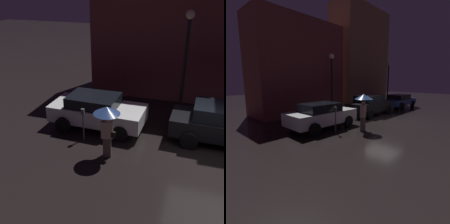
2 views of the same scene
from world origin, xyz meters
TOP-DOWN VIEW (x-y plane):
  - ground_plane at (0.00, 0.00)m, footprint 60.00×60.00m
  - building_facade_left at (-2.40, 6.50)m, footprint 7.67×3.00m
  - building_facade_right at (6.12, 6.50)m, footprint 7.42×3.00m
  - parked_car_white at (-4.55, 1.25)m, footprint 4.08×1.99m
  - parked_car_black at (0.63, 1.42)m, footprint 4.22×1.87m
  - parked_car_blue at (5.96, 1.47)m, footprint 4.14×1.94m
  - pedestrian_with_umbrella at (-3.42, -0.80)m, footprint 0.94×0.94m
  - parking_meter at (-4.68, 0.02)m, footprint 0.12×0.10m
  - street_lamp_near at (-1.23, 3.79)m, footprint 0.39×0.39m
  - street_lamp_far at (7.65, 3.66)m, footprint 0.36×0.36m

SIDE VIEW (x-z plane):
  - ground_plane at x=0.00m, z-range 0.00..0.00m
  - parked_car_blue at x=5.96m, z-range 0.05..1.39m
  - parked_car_white at x=-4.55m, z-range 0.04..1.50m
  - parked_car_black at x=0.63m, z-range 0.03..1.60m
  - parking_meter at x=-4.68m, z-range 0.16..1.52m
  - pedestrian_with_umbrella at x=-3.42m, z-range 0.54..2.52m
  - street_lamp_far at x=7.65m, z-range 0.66..5.40m
  - street_lamp_near at x=-1.23m, z-range 0.79..5.50m
  - building_facade_left at x=-2.40m, z-range 0.00..7.41m
  - building_facade_right at x=6.12m, z-range 0.00..10.49m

